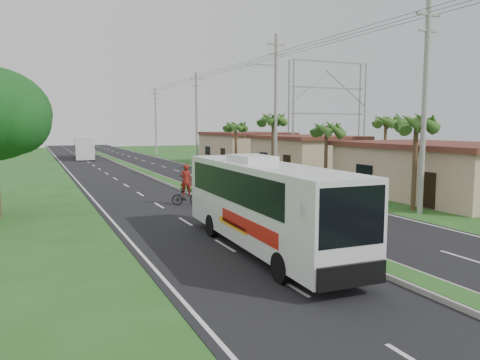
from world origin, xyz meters
name	(u,v)px	position (x,y,z in m)	size (l,w,h in m)	color
ground	(302,237)	(0.00, 0.00, 0.00)	(180.00, 180.00, 0.00)	#25551F
road_asphalt	(170,183)	(0.00, 20.00, 0.01)	(14.00, 160.00, 0.02)	black
median_strip	(170,182)	(0.00, 20.00, 0.10)	(1.20, 160.00, 0.18)	gray
lane_edge_left	(83,188)	(-6.70, 20.00, 0.00)	(0.12, 160.00, 0.01)	silver
lane_edge_right	(246,179)	(6.70, 20.00, 0.00)	(0.12, 160.00, 0.01)	silver
shop_near	(438,170)	(14.00, 6.00, 1.78)	(8.60, 12.60, 3.52)	tan
shop_mid	(306,155)	(14.00, 22.00, 1.86)	(7.60, 10.60, 3.67)	tan
shop_far	(245,148)	(14.00, 36.00, 1.93)	(8.60, 11.60, 3.82)	tan
palm_verge_a	(416,123)	(9.00, 3.00, 4.74)	(2.40, 2.40, 5.45)	#473321
palm_verge_b	(326,129)	(9.40, 12.00, 4.36)	(2.40, 2.40, 5.05)	#473321
palm_verge_c	(273,120)	(8.80, 19.00, 5.12)	(2.40, 2.40, 5.85)	#473321
palm_verge_d	(236,126)	(9.30, 28.00, 4.55)	(2.40, 2.40, 5.25)	#473321
palm_behind_shop	(386,122)	(17.50, 15.00, 4.93)	(2.40, 2.40, 5.65)	#473321
utility_pole_a	(425,105)	(8.50, 2.00, 5.67)	(1.60, 0.28, 11.00)	gray
utility_pole_b	(275,106)	(8.47, 18.00, 6.26)	(3.20, 0.28, 12.00)	gray
utility_pole_c	(197,117)	(8.50, 38.00, 5.67)	(1.60, 0.28, 11.00)	gray
utility_pole_d	(156,121)	(8.50, 58.00, 5.42)	(1.60, 0.28, 10.50)	gray
billboard_lattice	(328,107)	(22.00, 30.00, 6.82)	(10.18, 1.18, 12.07)	gray
coach_bus_main	(263,200)	(-2.47, -1.21, 1.92)	(2.63, 10.89, 3.50)	silver
coach_bus_far	(84,146)	(-3.16, 52.57, 1.79)	(3.22, 10.96, 3.15)	white
motorcyclist	(186,190)	(-2.00, 9.53, 0.90)	(1.74, 0.81, 2.40)	black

